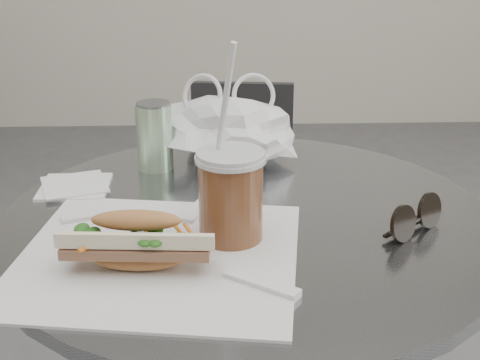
{
  "coord_description": "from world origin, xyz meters",
  "views": [
    {
      "loc": [
        -0.05,
        -0.72,
        1.18
      ],
      "look_at": [
        -0.01,
        0.22,
        0.79
      ],
      "focal_mm": 50.0,
      "sensor_mm": 36.0,
      "label": 1
    }
  ],
  "objects_px": {
    "chair_far": "(239,226)",
    "banh_mi": "(137,242)",
    "sunglasses": "(415,219)",
    "drink_can": "(155,136)",
    "iced_coffee": "(231,195)"
  },
  "relations": [
    {
      "from": "iced_coffee",
      "to": "drink_can",
      "type": "xyz_separation_m",
      "value": [
        -0.13,
        0.29,
        -0.01
      ]
    },
    {
      "from": "drink_can",
      "to": "sunglasses",
      "type": "bearing_deg",
      "value": -34.58
    },
    {
      "from": "chair_far",
      "to": "sunglasses",
      "type": "height_order",
      "value": "sunglasses"
    },
    {
      "from": "banh_mi",
      "to": "drink_can",
      "type": "xyz_separation_m",
      "value": [
        -0.01,
        0.37,
        0.02
      ]
    },
    {
      "from": "banh_mi",
      "to": "sunglasses",
      "type": "height_order",
      "value": "banh_mi"
    },
    {
      "from": "chair_far",
      "to": "sunglasses",
      "type": "distance_m",
      "value": 1.01
    },
    {
      "from": "drink_can",
      "to": "banh_mi",
      "type": "bearing_deg",
      "value": -88.9
    },
    {
      "from": "chair_far",
      "to": "iced_coffee",
      "type": "height_order",
      "value": "iced_coffee"
    },
    {
      "from": "sunglasses",
      "to": "drink_can",
      "type": "bearing_deg",
      "value": 105.1
    },
    {
      "from": "sunglasses",
      "to": "banh_mi",
      "type": "bearing_deg",
      "value": 153.37
    },
    {
      "from": "banh_mi",
      "to": "iced_coffee",
      "type": "bearing_deg",
      "value": 37.36
    },
    {
      "from": "chair_far",
      "to": "drink_can",
      "type": "height_order",
      "value": "drink_can"
    },
    {
      "from": "iced_coffee",
      "to": "sunglasses",
      "type": "xyz_separation_m",
      "value": [
        0.27,
        0.01,
        -0.05
      ]
    },
    {
      "from": "drink_can",
      "to": "chair_far",
      "type": "bearing_deg",
      "value": 74.24
    },
    {
      "from": "chair_far",
      "to": "banh_mi",
      "type": "xyz_separation_m",
      "value": [
        -0.16,
        -0.97,
        0.46
      ]
    }
  ]
}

